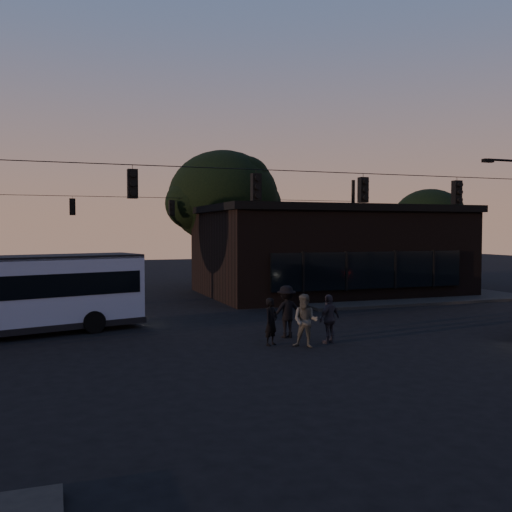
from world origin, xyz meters
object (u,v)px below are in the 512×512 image
object	(u,v)px
pedestrian_d	(287,312)
pedestrian_b	(305,321)
pedestrian_c	(329,319)
pedestrian_a	(271,322)
building	(328,250)

from	to	relation	value
pedestrian_d	pedestrian_b	bearing A→B (deg)	83.42
pedestrian_c	pedestrian_d	world-z (taller)	pedestrian_d
pedestrian_a	pedestrian_b	xyz separation A→B (m)	(0.96, -0.72, 0.09)
pedestrian_a	pedestrian_c	xyz separation A→B (m)	(2.05, -0.33, 0.04)
pedestrian_b	pedestrian_c	world-z (taller)	pedestrian_b
pedestrian_a	pedestrian_c	bearing A→B (deg)	-44.21
pedestrian_b	pedestrian_c	bearing A→B (deg)	55.82
pedestrian_d	pedestrian_c	bearing A→B (deg)	120.52
building	pedestrian_a	xyz separation A→B (m)	(-9.07, -13.73, -1.89)
pedestrian_b	pedestrian_d	bearing A→B (deg)	123.99
pedestrian_a	pedestrian_d	size ratio (longest dim) A/B	0.85
pedestrian_a	pedestrian_c	size ratio (longest dim) A/B	0.95
building	pedestrian_a	size ratio (longest dim) A/B	9.44
building	pedestrian_d	xyz separation A→B (m)	(-8.03, -12.60, -1.75)
pedestrian_a	pedestrian_d	bearing A→B (deg)	12.45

